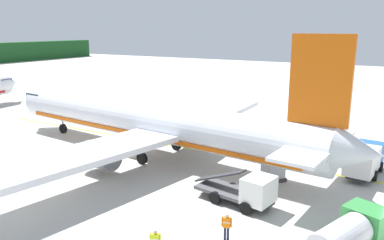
% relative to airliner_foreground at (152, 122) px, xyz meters
% --- Properties ---
extents(airliner_foreground, '(34.55, 41.74, 11.90)m').
position_rel_airliner_foreground_xyz_m(airliner_foreground, '(0.00, 0.00, 0.00)').
color(airliner_foreground, silver).
rests_on(airliner_foreground, ground).
extents(service_truck_fuel, '(3.14, 6.38, 2.57)m').
position_rel_airliner_foreground_xyz_m(service_truck_fuel, '(-5.94, -12.36, -2.21)').
color(service_truck_fuel, white).
rests_on(service_truck_fuel, ground).
extents(service_truck_baggage, '(5.97, 3.76, 2.40)m').
position_rel_airliner_foreground_xyz_m(service_truck_baggage, '(-8.96, -19.60, -2.00)').
color(service_truck_baggage, '#338C3F').
rests_on(service_truck_baggage, ground).
extents(service_truck_catering, '(5.97, 2.79, 2.49)m').
position_rel_airliner_foreground_xyz_m(service_truck_catering, '(4.69, -18.74, -1.95)').
color(service_truck_catering, '#2659A5').
rests_on(service_truck_catering, ground).
extents(cargo_container_near, '(2.38, 2.38, 1.88)m').
position_rel_airliner_foreground_xyz_m(cargo_container_near, '(-0.27, -12.36, -2.50)').
color(cargo_container_near, '#333338').
rests_on(cargo_container_near, ground).
extents(crew_loader_left, '(0.36, 0.60, 1.68)m').
position_rel_airliner_foreground_xyz_m(crew_loader_left, '(-10.72, -13.08, -2.40)').
color(crew_loader_left, '#191E33').
rests_on(crew_loader_left, ground).
extents(apron_guide_line, '(0.30, 60.00, 0.01)m').
position_rel_airliner_foreground_xyz_m(apron_guide_line, '(3.51, -4.43, -3.39)').
color(apron_guide_line, yellow).
rests_on(apron_guide_line, ground).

